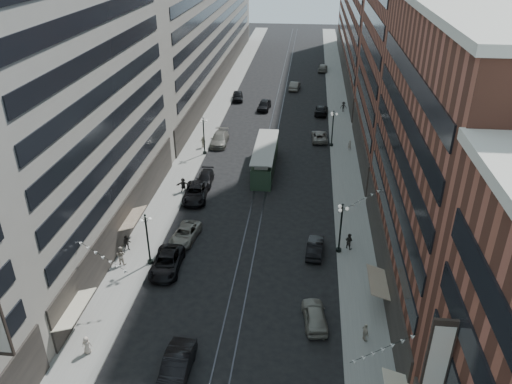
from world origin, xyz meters
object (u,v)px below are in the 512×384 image
at_px(car_10, 315,247).
at_px(pedestrian_8, 350,145).
at_px(car_4, 315,315).
at_px(car_13, 264,105).
at_px(pedestrian_7, 349,241).
at_px(car_2, 167,263).
at_px(lamppost_sw_far, 147,238).
at_px(lamppost_sw_mid, 204,135).
at_px(car_14, 295,86).
at_px(car_12, 321,110).
at_px(pedestrian_6, 203,142).
at_px(car_extra_0, 185,234).
at_px(pedestrian_1, 87,345).
at_px(car_5, 176,368).
at_px(car_11, 319,136).
at_px(car_extra_1, 323,68).
at_px(car_8, 220,139).
at_px(car_extra_2, 205,179).
at_px(pedestrian_2, 127,243).
at_px(car_7, 196,193).
at_px(pedestrian_4, 365,332).
at_px(car_9, 238,96).
at_px(streetcar, 265,159).
at_px(lamppost_se_far, 341,226).
at_px(lamppost_se_mid, 333,127).
at_px(pedestrian_extra_0, 121,255).
at_px(pedestrian_9, 343,107).
at_px(pedestrian_5, 183,185).

xyz_separation_m(car_10, pedestrian_8, (4.99, 26.99, 0.20)).
xyz_separation_m(car_4, car_13, (-9.29, 54.84, 0.09)).
relative_size(pedestrian_7, pedestrian_8, 1.10).
relative_size(car_2, car_10, 1.29).
height_order(lamppost_sw_far, lamppost_sw_mid, same).
bearing_deg(car_14, car_12, 115.57).
xyz_separation_m(car_13, pedestrian_6, (-7.39, -19.02, 0.13)).
bearing_deg(car_extra_0, car_4, -32.27).
relative_size(pedestrian_1, car_10, 0.35).
relative_size(car_5, pedestrian_6, 3.19).
bearing_deg(car_11, car_extra_1, -93.97).
bearing_deg(car_8, car_extra_2, -89.87).
distance_m(pedestrian_2, car_7, 12.53).
height_order(car_extra_1, car_extra_2, car_extra_1).
relative_size(pedestrian_1, pedestrian_4, 0.95).
height_order(pedestrian_1, car_9, pedestrian_1).
distance_m(car_8, car_extra_2, 13.38).
bearing_deg(car_5, car_11, 78.66).
bearing_deg(pedestrian_4, car_11, -17.79).
bearing_deg(car_11, streetcar, 54.76).
bearing_deg(car_13, car_extra_0, -91.26).
xyz_separation_m(car_2, pedestrian_1, (-3.22, -11.22, 0.12)).
distance_m(streetcar, pedestrian_1, 36.16).
height_order(streetcar, car_extra_1, streetcar).
bearing_deg(car_12, pedestrian_1, 77.55).
relative_size(streetcar, pedestrian_8, 8.15).
xyz_separation_m(lamppost_se_far, lamppost_se_mid, (0.00, 28.00, 0.00)).
bearing_deg(car_2, lamppost_sw_far, 158.17).
bearing_deg(car_extra_2, car_extra_1, 73.18).
relative_size(car_4, pedestrian_extra_0, 2.34).
bearing_deg(car_10, pedestrian_9, -91.62).
height_order(pedestrian_1, car_extra_1, car_extra_1).
bearing_deg(pedestrian_2, pedestrian_5, 58.02).
xyz_separation_m(car_14, car_extra_1, (5.86, 15.52, 0.04)).
bearing_deg(car_7, pedestrian_1, -101.16).
height_order(car_14, pedestrian_8, pedestrian_8).
distance_m(car_4, car_extra_2, 28.14).
bearing_deg(pedestrian_extra_0, car_extra_2, -91.52).
distance_m(streetcar, car_2, 24.49).
bearing_deg(car_14, car_10, 100.25).
xyz_separation_m(car_9, pedestrian_9, (19.79, -5.04, 0.21)).
height_order(pedestrian_4, pedestrian_8, pedestrian_4).
height_order(pedestrian_7, car_extra_2, pedestrian_7).
xyz_separation_m(car_9, pedestrian_5, (-1.44, -38.23, 0.22)).
height_order(streetcar, car_14, streetcar).
relative_size(pedestrian_5, pedestrian_6, 1.06).
bearing_deg(pedestrian_8, lamppost_se_far, 59.21).
bearing_deg(car_10, pedestrian_5, -30.66).
xyz_separation_m(lamppost_sw_far, car_13, (6.71, 48.31, -2.23)).
bearing_deg(lamppost_sw_mid, lamppost_se_mid, 15.20).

